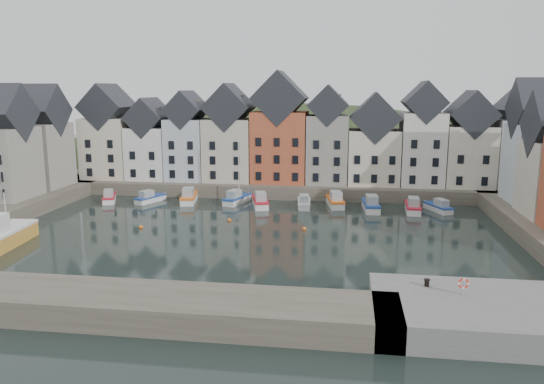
% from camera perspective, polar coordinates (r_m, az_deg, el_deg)
% --- Properties ---
extents(ground, '(260.00, 260.00, 0.00)m').
position_cam_1_polar(ground, '(60.66, -2.58, -5.13)').
color(ground, black).
rests_on(ground, ground).
extents(far_quay, '(90.00, 16.00, 2.00)m').
position_cam_1_polar(far_quay, '(89.34, 0.98, 0.79)').
color(far_quay, '#4D483B').
rests_on(far_quay, ground).
extents(near_quay, '(18.00, 10.00, 2.00)m').
position_cam_1_polar(near_quay, '(41.96, 23.31, -12.12)').
color(near_quay, '#60605E').
rests_on(near_quay, ground).
extents(near_wall, '(50.00, 6.00, 2.00)m').
position_cam_1_polar(near_wall, '(43.94, -21.38, -10.92)').
color(near_wall, '#4D483B').
rests_on(near_wall, ground).
extents(hillside, '(153.60, 70.40, 64.00)m').
position_cam_1_polar(hillside, '(118.97, 2.53, -6.02)').
color(hillside, '#25341A').
rests_on(hillside, ground).
extents(far_terrace, '(72.37, 8.16, 17.78)m').
position_cam_1_polar(far_terrace, '(85.96, 2.97, 5.67)').
color(far_terrace, beige).
rests_on(far_terrace, far_quay).
extents(left_terrace, '(7.65, 17.00, 15.69)m').
position_cam_1_polar(left_terrace, '(85.27, -25.39, 4.58)').
color(left_terrace, gray).
rests_on(left_terrace, left_quay).
extents(mooring_buoys, '(20.50, 5.50, 0.50)m').
position_cam_1_polar(mooring_buoys, '(66.46, -5.12, -3.59)').
color(mooring_buoys, orange).
rests_on(mooring_buoys, ground).
extents(boat_a, '(3.69, 5.90, 2.17)m').
position_cam_1_polar(boat_a, '(84.28, -17.11, -0.57)').
color(boat_a, silver).
rests_on(boat_a, ground).
extents(boat_b, '(3.65, 5.62, 2.07)m').
position_cam_1_polar(boat_b, '(82.29, -13.02, -0.66)').
color(boat_b, silver).
rests_on(boat_b, ground).
extents(boat_c, '(3.26, 6.95, 2.57)m').
position_cam_1_polar(boat_c, '(81.07, -8.93, -0.57)').
color(boat_c, silver).
rests_on(boat_c, ground).
extents(boat_d, '(3.52, 6.40, 11.69)m').
position_cam_1_polar(boat_d, '(79.60, -3.84, -0.68)').
color(boat_d, silver).
rests_on(boat_d, ground).
extents(boat_e, '(3.54, 6.76, 2.48)m').
position_cam_1_polar(boat_e, '(77.28, -1.27, -1.03)').
color(boat_e, silver).
rests_on(boat_e, ground).
extents(boat_f, '(2.23, 5.74, 2.16)m').
position_cam_1_polar(boat_f, '(76.83, 3.46, -1.19)').
color(boat_f, silver).
rests_on(boat_f, ground).
extents(boat_g, '(3.13, 6.88, 2.55)m').
position_cam_1_polar(boat_g, '(78.09, 6.81, -0.96)').
color(boat_g, silver).
rests_on(boat_g, ground).
extents(boat_h, '(2.53, 6.74, 2.54)m').
position_cam_1_polar(boat_h, '(76.06, 10.60, -1.40)').
color(boat_h, silver).
rests_on(boat_h, ground).
extents(boat_i, '(2.24, 6.35, 2.41)m').
position_cam_1_polar(boat_i, '(76.43, 14.91, -1.56)').
color(boat_i, silver).
rests_on(boat_i, ground).
extents(boat_j, '(3.71, 5.56, 2.06)m').
position_cam_1_polar(boat_j, '(77.72, 17.48, -1.57)').
color(boat_j, silver).
rests_on(boat_j, ground).
extents(mooring_bollard, '(0.48, 0.48, 0.56)m').
position_cam_1_polar(mooring_bollard, '(42.80, 16.32, -9.31)').
color(mooring_bollard, black).
rests_on(mooring_bollard, near_quay).
extents(life_ring_post, '(0.80, 0.17, 1.30)m').
position_cam_1_polar(life_ring_post, '(41.70, 19.90, -9.27)').
color(life_ring_post, gray).
rests_on(life_ring_post, near_quay).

